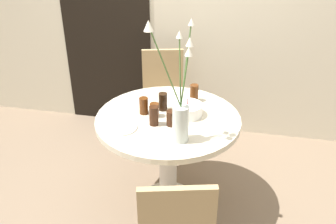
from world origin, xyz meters
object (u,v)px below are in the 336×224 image
(drink_glass_2, at_px, (163,102))
(drink_glass_5, at_px, (154,116))
(chair_right_flank, at_px, (163,94))
(drink_glass_3, at_px, (172,118))
(drink_glass_1, at_px, (144,106))
(flower_vase, at_px, (180,108))
(birthday_cake, at_px, (187,110))
(side_plate, at_px, (121,127))
(drink_glass_0, at_px, (154,110))
(drink_glass_4, at_px, (194,93))

(drink_glass_2, height_order, drink_glass_5, drink_glass_5)
(chair_right_flank, relative_size, drink_glass_3, 8.78)
(drink_glass_2, bearing_deg, drink_glass_1, -146.61)
(drink_glass_2, bearing_deg, flower_vase, -63.47)
(birthday_cake, xyz_separation_m, drink_glass_2, (-0.19, 0.04, 0.02))
(chair_right_flank, relative_size, birthday_cake, 4.39)
(drink_glass_5, bearing_deg, side_plate, -156.19)
(side_plate, height_order, drink_glass_0, drink_glass_0)
(drink_glass_4, bearing_deg, side_plate, -130.03)
(birthday_cake, relative_size, drink_glass_5, 1.57)
(drink_glass_3, bearing_deg, drink_glass_1, 151.78)
(flower_vase, bearing_deg, chair_right_flank, 107.31)
(drink_glass_3, height_order, drink_glass_5, drink_glass_5)
(birthday_cake, xyz_separation_m, drink_glass_5, (-0.20, -0.18, 0.03))
(side_plate, bearing_deg, drink_glass_1, 66.98)
(flower_vase, height_order, drink_glass_3, flower_vase)
(drink_glass_1, height_order, drink_glass_4, drink_glass_4)
(side_plate, height_order, drink_glass_4, drink_glass_4)
(flower_vase, distance_m, drink_glass_0, 0.39)
(drink_glass_2, xyz_separation_m, drink_glass_5, (-0.02, -0.22, 0.00))
(side_plate, bearing_deg, drink_glass_3, 18.44)
(drink_glass_5, bearing_deg, drink_glass_2, 86.05)
(drink_glass_3, distance_m, drink_glass_5, 0.12)
(side_plate, bearing_deg, drink_glass_2, 54.64)
(chair_right_flank, distance_m, drink_glass_4, 0.71)
(birthday_cake, height_order, drink_glass_3, birthday_cake)
(drink_glass_0, xyz_separation_m, drink_glass_3, (0.14, -0.09, 0.00))
(drink_glass_3, relative_size, drink_glass_5, 0.79)
(drink_glass_2, bearing_deg, drink_glass_4, 43.57)
(drink_glass_4, bearing_deg, birthday_cake, -93.63)
(chair_right_flank, xyz_separation_m, flower_vase, (0.34, -1.09, 0.46))
(flower_vase, height_order, drink_glass_4, flower_vase)
(birthday_cake, bearing_deg, drink_glass_4, 86.37)
(drink_glass_1, distance_m, drink_glass_3, 0.26)
(drink_glass_3, distance_m, drink_glass_4, 0.40)
(drink_glass_3, bearing_deg, drink_glass_0, 146.54)
(side_plate, xyz_separation_m, drink_glass_1, (0.10, 0.23, 0.06))
(birthday_cake, height_order, drink_glass_2, drink_glass_2)
(birthday_cake, relative_size, flower_vase, 0.28)
(birthday_cake, bearing_deg, flower_vase, -90.07)
(drink_glass_0, height_order, drink_glass_3, drink_glass_3)
(flower_vase, xyz_separation_m, side_plate, (-0.40, 0.06, -0.22))
(chair_right_flank, height_order, drink_glass_2, chair_right_flank)
(drink_glass_0, relative_size, drink_glass_2, 0.77)
(drink_glass_0, height_order, drink_glass_5, drink_glass_5)
(drink_glass_1, relative_size, drink_glass_5, 0.90)
(drink_glass_1, bearing_deg, drink_glass_4, 40.05)
(side_plate, bearing_deg, chair_right_flank, 86.50)
(chair_right_flank, distance_m, flower_vase, 1.24)
(flower_vase, height_order, drink_glass_0, flower_vase)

